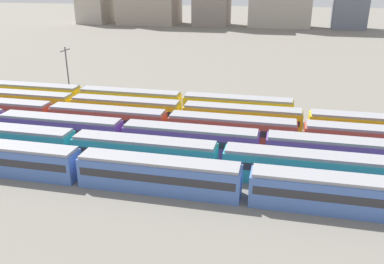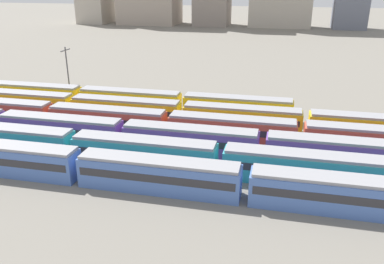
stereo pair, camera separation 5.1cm
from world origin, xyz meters
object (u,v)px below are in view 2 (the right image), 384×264
at_px(train_track_1, 144,153).
at_px(train_track_2, 262,146).
at_px(train_track_3, 300,135).
at_px(train_track_4, 305,123).
at_px(catenary_pole_1, 68,72).
at_px(train_track_0, 79,166).
at_px(train_track_5, 130,100).

bearing_deg(train_track_1, train_track_2, 20.34).
distance_m(train_track_1, train_track_2, 14.96).
height_order(train_track_3, train_track_4, same).
bearing_deg(train_track_2, catenary_pole_1, 153.38).
xyz_separation_m(train_track_4, catenary_pole_1, (-42.91, 8.24, 3.77)).
height_order(train_track_0, catenary_pole_1, catenary_pole_1).
distance_m(train_track_2, train_track_3, 7.11).
height_order(train_track_0, train_track_4, same).
xyz_separation_m(train_track_0, train_track_4, (25.70, 20.80, 0.00)).
bearing_deg(train_track_3, train_track_0, -147.87).
xyz_separation_m(train_track_1, train_track_4, (19.73, 15.60, 0.00)).
distance_m(train_track_0, train_track_1, 7.91).
distance_m(train_track_4, train_track_5, 30.07).
distance_m(train_track_3, catenary_pole_1, 44.30).
bearing_deg(train_track_2, train_track_3, 47.03).
bearing_deg(train_track_1, train_track_5, 115.42).
xyz_separation_m(train_track_1, catenary_pole_1, (-23.17, 23.84, 3.77)).
bearing_deg(train_track_3, catenary_pole_1, 162.27).
relative_size(train_track_0, train_track_1, 0.80).
bearing_deg(train_track_5, train_track_4, -9.96).
xyz_separation_m(train_track_5, catenary_pole_1, (-13.29, 3.04, 3.77)).
xyz_separation_m(train_track_0, train_track_5, (-3.92, 26.00, -0.00)).
distance_m(train_track_5, catenary_pole_1, 14.14).
bearing_deg(train_track_1, train_track_3, 28.86).
relative_size(train_track_4, catenary_pole_1, 10.99).
relative_size(train_track_1, train_track_4, 0.83).
bearing_deg(train_track_3, train_track_2, -132.97).
distance_m(train_track_1, train_track_3, 21.55).
xyz_separation_m(train_track_0, train_track_2, (20.00, 10.40, 0.00)).
xyz_separation_m(train_track_1, train_track_5, (-9.88, 20.80, -0.00)).
height_order(train_track_1, train_track_4, same).
bearing_deg(catenary_pole_1, train_track_2, -26.62).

